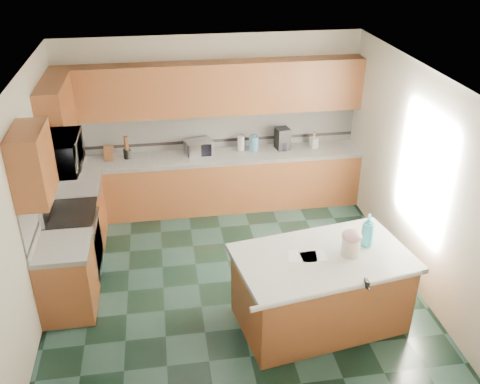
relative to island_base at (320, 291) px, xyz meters
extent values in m
plane|color=black|center=(-0.89, 0.90, -0.43)|extent=(4.60, 4.60, 0.00)
plane|color=white|center=(-0.89, 0.90, 2.27)|extent=(4.60, 4.60, 0.00)
cube|color=silver|center=(-0.89, 3.22, 0.92)|extent=(4.60, 0.04, 2.70)
cube|color=silver|center=(-0.89, -1.42, 0.92)|extent=(4.60, 0.04, 2.70)
cube|color=silver|center=(-3.21, 0.90, 0.92)|extent=(0.04, 4.60, 2.70)
cube|color=silver|center=(1.43, 0.90, 0.92)|extent=(0.04, 4.60, 2.70)
cube|color=#542911|center=(-0.89, 2.90, 0.00)|extent=(4.60, 0.60, 0.86)
cube|color=white|center=(-0.89, 2.90, 0.46)|extent=(4.60, 0.64, 0.06)
cube|color=#542911|center=(-0.89, 3.04, 1.51)|extent=(4.60, 0.33, 0.78)
cube|color=silver|center=(-0.89, 3.19, 0.81)|extent=(4.60, 0.02, 0.63)
cube|color=black|center=(-0.89, 3.18, 0.61)|extent=(4.60, 0.01, 0.05)
cube|color=#542911|center=(-2.89, 2.19, 0.00)|extent=(0.60, 0.82, 0.86)
cube|color=white|center=(-2.89, 2.19, 0.46)|extent=(0.64, 0.82, 0.06)
cube|color=#542911|center=(-2.89, 0.66, 0.00)|extent=(0.60, 0.72, 0.86)
cube|color=white|center=(-2.89, 0.66, 0.46)|extent=(0.64, 0.72, 0.06)
cube|color=silver|center=(-3.17, 1.45, 0.81)|extent=(0.02, 2.30, 0.63)
cube|color=black|center=(-3.17, 1.45, 0.61)|extent=(0.01, 2.30, 0.05)
cube|color=#542911|center=(-3.02, 2.33, 1.51)|extent=(0.33, 1.09, 0.78)
cube|color=#542911|center=(-3.02, 0.66, 1.51)|extent=(0.33, 0.72, 0.78)
cube|color=#B7B7BC|center=(-2.89, 1.40, 0.01)|extent=(0.60, 0.76, 0.88)
cube|color=black|center=(-2.60, 1.40, -0.03)|extent=(0.02, 0.68, 0.55)
cube|color=black|center=(-2.89, 1.40, 0.47)|extent=(0.62, 0.78, 0.04)
cylinder|color=#B7B7BC|center=(-2.57, 1.40, 0.35)|extent=(0.02, 0.66, 0.02)
cube|color=#B7B7BC|center=(-3.15, 1.40, 0.59)|extent=(0.06, 0.76, 0.18)
imported|color=#B7B7BC|center=(-2.89, 1.40, 1.30)|extent=(0.50, 0.73, 0.41)
cube|color=#542911|center=(0.00, 0.00, 0.00)|extent=(1.96, 1.32, 0.86)
cube|color=white|center=(0.00, 0.00, 0.46)|extent=(2.08, 1.44, 0.06)
cylinder|color=white|center=(0.00, -0.57, 0.46)|extent=(1.90, 0.37, 0.06)
cylinder|color=beige|center=(0.29, -0.02, 0.59)|extent=(0.23, 0.23, 0.21)
ellipsoid|color=#D08E9E|center=(0.29, -0.02, 0.73)|extent=(0.22, 0.22, 0.14)
cylinder|color=tan|center=(0.29, -0.02, 0.78)|extent=(0.07, 0.02, 0.02)
sphere|color=tan|center=(0.26, -0.02, 0.78)|extent=(0.04, 0.04, 0.04)
sphere|color=tan|center=(0.33, -0.02, 0.78)|extent=(0.04, 0.04, 0.04)
imported|color=#30A7BB|center=(0.54, 0.14, 0.69)|extent=(0.20, 0.20, 0.39)
cube|color=white|center=(-0.23, 0.03, 0.49)|extent=(0.35, 0.29, 0.00)
cube|color=white|center=(-0.11, 0.01, 0.49)|extent=(0.29, 0.22, 0.00)
cube|color=black|center=(0.29, -0.55, 0.50)|extent=(0.03, 0.10, 0.09)
cylinder|color=black|center=(0.29, -0.61, 0.48)|extent=(0.02, 0.07, 0.02)
cube|color=#472814|center=(-2.48, 2.95, 0.61)|extent=(0.15, 0.19, 0.26)
cylinder|color=black|center=(-2.21, 2.98, 0.56)|extent=(0.12, 0.12, 0.14)
cylinder|color=#472814|center=(-2.21, 2.98, 0.74)|extent=(0.07, 0.07, 0.21)
cube|color=#B7B7BC|center=(-1.11, 2.95, 0.61)|extent=(0.46, 0.37, 0.23)
cube|color=black|center=(-1.11, 2.82, 0.61)|extent=(0.36, 0.01, 0.19)
cylinder|color=white|center=(-0.45, 3.00, 0.61)|extent=(0.11, 0.11, 0.24)
cylinder|color=#B7B7BC|center=(-0.45, 3.00, 0.50)|extent=(0.16, 0.16, 0.01)
cylinder|color=#5C9CBD|center=(-0.26, 2.96, 0.61)|extent=(0.15, 0.15, 0.24)
cylinder|color=#5C9CBD|center=(-0.26, 2.96, 0.75)|extent=(0.07, 0.07, 0.03)
cube|color=black|center=(0.21, 2.98, 0.66)|extent=(0.24, 0.25, 0.34)
cylinder|color=black|center=(0.21, 2.93, 0.56)|extent=(0.14, 0.14, 0.14)
imported|color=white|center=(0.72, 2.95, 0.61)|extent=(0.13, 0.13, 0.24)
cylinder|color=red|center=(0.72, 2.95, 0.75)|extent=(0.02, 0.02, 0.03)
cube|color=white|center=(1.40, 0.70, 1.07)|extent=(0.02, 1.40, 1.10)
camera|label=1|loc=(-1.65, -4.66, 3.86)|focal=40.00mm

